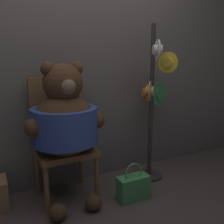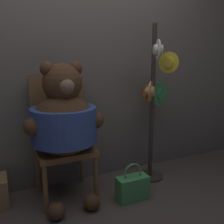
{
  "view_description": "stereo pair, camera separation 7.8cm",
  "coord_description": "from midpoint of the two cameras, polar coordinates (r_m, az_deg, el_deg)",
  "views": [
    {
      "loc": [
        -0.79,
        -1.63,
        1.25
      ],
      "look_at": [
        0.24,
        0.38,
        0.76
      ],
      "focal_mm": 40.0,
      "sensor_mm": 36.0,
      "label": 1
    },
    {
      "loc": [
        -0.72,
        -1.67,
        1.25
      ],
      "look_at": [
        0.24,
        0.38,
        0.76
      ],
      "focal_mm": 40.0,
      "sensor_mm": 36.0,
      "label": 2
    }
  ],
  "objects": [
    {
      "name": "ground_plane",
      "position": [
        2.2,
        -0.5,
        -22.44
      ],
      "size": [
        14.0,
        14.0,
        0.0
      ],
      "primitive_type": "plane",
      "color": "#4C423D"
    },
    {
      "name": "wall_back",
      "position": [
        2.51,
        -7.75,
        11.3
      ],
      "size": [
        8.0,
        0.1,
        2.44
      ],
      "color": "#66605B",
      "rests_on": "ground_plane"
    },
    {
      "name": "chair",
      "position": [
        2.33,
        -10.51,
        -5.05
      ],
      "size": [
        0.5,
        0.45,
        1.09
      ],
      "color": "brown",
      "rests_on": "ground_plane"
    },
    {
      "name": "teddy_bear",
      "position": [
        2.13,
        -9.89,
        -1.95
      ],
      "size": [
        0.67,
        0.59,
        1.23
      ],
      "color": "#4C331E",
      "rests_on": "ground_plane"
    },
    {
      "name": "hat_display_rack",
      "position": [
        2.57,
        10.46,
        2.15
      ],
      "size": [
        0.4,
        0.48,
        1.58
      ],
      "color": "#332D28",
      "rests_on": "ground_plane"
    },
    {
      "name": "handbag_on_ground",
      "position": [
        2.35,
        5.7,
        -16.74
      ],
      "size": [
        0.29,
        0.13,
        0.34
      ],
      "color": "#479E56",
      "rests_on": "ground_plane"
    }
  ]
}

